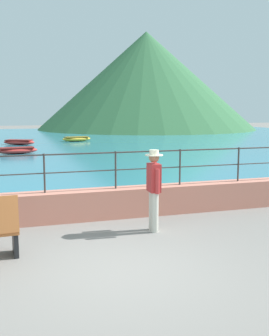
% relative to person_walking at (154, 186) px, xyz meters
% --- Properties ---
extents(ground_plane, '(120.00, 120.00, 0.00)m').
position_rel_person_walking_xyz_m(ground_plane, '(-1.31, -1.84, -0.98)').
color(ground_plane, slate).
extents(promenade_wall, '(20.00, 0.56, 0.70)m').
position_rel_person_walking_xyz_m(promenade_wall, '(-1.31, 1.36, -0.63)').
color(promenade_wall, tan).
rests_on(promenade_wall, ground).
extents(railing, '(18.44, 0.04, 0.90)m').
position_rel_person_walking_xyz_m(railing, '(-1.31, 1.36, 0.34)').
color(railing, '#383330').
rests_on(railing, promenade_wall).
extents(lake_water, '(64.00, 44.32, 0.06)m').
position_rel_person_walking_xyz_m(lake_water, '(-1.31, 24.00, -0.95)').
color(lake_water, teal).
rests_on(lake_water, ground).
extents(hill_main, '(27.52, 27.52, 12.15)m').
position_rel_person_walking_xyz_m(hill_main, '(14.34, 41.92, 5.10)').
color(hill_main, '#33663D').
rests_on(hill_main, ground).
extents(person_walking, '(0.38, 0.57, 1.75)m').
position_rel_person_walking_xyz_m(person_walking, '(0.00, 0.00, 0.00)').
color(person_walking, beige).
rests_on(person_walking, ground).
extents(boat_0, '(2.46, 1.86, 0.36)m').
position_rel_person_walking_xyz_m(boat_0, '(-2.07, 22.06, -0.72)').
color(boat_0, red).
rests_on(boat_0, lake_water).
extents(boat_1, '(2.38, 1.13, 0.36)m').
position_rel_person_walking_xyz_m(boat_1, '(-2.38, 16.10, -0.72)').
color(boat_1, red).
rests_on(boat_1, lake_water).
extents(boat_2, '(2.42, 1.29, 0.36)m').
position_rel_person_walking_xyz_m(boat_2, '(2.35, 23.98, -0.72)').
color(boat_2, gold).
rests_on(boat_2, lake_water).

